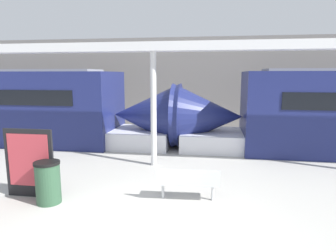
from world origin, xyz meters
name	(u,v)px	position (x,y,z in m)	size (l,w,h in m)	color
ground_plane	(143,228)	(0.00, 0.00, 0.00)	(60.00, 60.00, 0.00)	#B2AFA8
station_wall	(191,83)	(0.00, 11.51, 2.50)	(56.00, 0.20, 5.00)	gray
bench_near	(188,181)	(0.76, 1.43, 0.48)	(1.52, 0.52, 0.80)	silver
trash_bin	(48,182)	(-2.45, 0.80, 0.50)	(0.59, 0.59, 1.00)	#2D5138
poster_board	(30,163)	(-3.07, 1.08, 0.86)	(1.25, 0.07, 1.70)	black
support_column_near	(154,110)	(-0.61, 4.12, 1.85)	(0.19, 0.19, 3.69)	silver
canopy_beam	(153,47)	(-0.61, 4.12, 3.83)	(28.00, 0.60, 0.28)	silver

